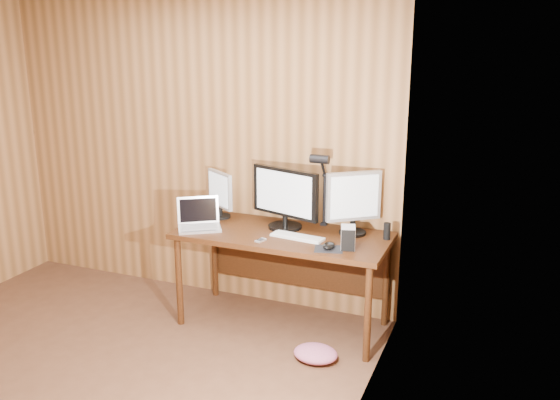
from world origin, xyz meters
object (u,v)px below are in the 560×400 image
Objects in this scene: monitor_left at (220,193)px; mouse at (329,246)px; monitor_right at (354,201)px; hard_drive at (348,238)px; speaker at (387,231)px; phone at (261,240)px; desk_lamp at (322,179)px; desk at (286,245)px; monitor_center at (285,197)px; laptop at (199,220)px; keyboard at (297,237)px.

monitor_left is 3.18× the size of mouse.
hard_drive is (0.05, -0.32, -0.18)m from monitor_right.
speaker is (0.33, 0.36, 0.04)m from mouse.
desk_lamp reaches higher than phone.
hard_drive reaches higher than desk.
monitor_left is 1.21m from hard_drive.
phone is at bearing -3.46° from monitor_left.
monitor_center is at bearing 139.40° from hard_drive.
laptop is 3.25× the size of speaker.
hard_drive reaches higher than keyboard.
monitor_left is 3.10× the size of speaker.
hard_drive is at bearing -21.12° from desk.
desk_lamp reaches higher than monitor_left.
laptop reaches higher than mouse.
hard_drive is (0.12, 0.07, 0.05)m from mouse.
laptop is (-0.03, -0.29, -0.15)m from monitor_left.
keyboard is (-0.35, -0.24, -0.25)m from monitor_right.
speaker is at bearing 19.16° from monitor_center.
keyboard is 4.22× the size of phone.
mouse is (1.07, -0.09, -0.03)m from laptop.
mouse is 1.24× the size of phone.
monitor_right is 0.37m from hard_drive.
speaker is (1.40, 0.27, 0.00)m from laptop.
monitor_left is at bearing 170.15° from desk.
monitor_right reaches higher than phone.
speaker is at bearing 26.41° from keyboard.
monitor_left is at bearing 157.64° from phone.
monitor_center reaches higher than hard_drive.
speaker is at bearing -8.99° from desk_lamp.
desk is 0.37m from monitor_center.
monitor_center is (-0.03, 0.05, 0.37)m from desk.
desk is 0.63m from monitor_right.
hard_drive is (0.40, -0.07, 0.07)m from keyboard.
phone is (-0.22, -0.16, -0.00)m from keyboard.
speaker is at bearing 32.56° from monitor_left.
keyboard is at bearing 15.86° from monitor_left.
mouse is at bearing -165.43° from hard_drive.
mouse is at bearing -66.05° from desk_lamp.
desk is 0.58m from desk_lamp.
monitor_left is at bearing 169.12° from keyboard.
keyboard is 0.32m from mouse.
desk_lamp reaches higher than hard_drive.
monitor_right is at bearing -11.81° from desk_lamp.
hard_drive is at bearing -126.07° from speaker.
laptop is 3.33× the size of mouse.
hard_drive is 1.33× the size of speaker.
mouse is (0.46, -0.33, -0.22)m from monitor_center.
keyboard is at bearing 153.68° from hard_drive.
speaker is (0.75, 0.08, 0.18)m from desk.
desk_lamp is at bearing 37.20° from monitor_left.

